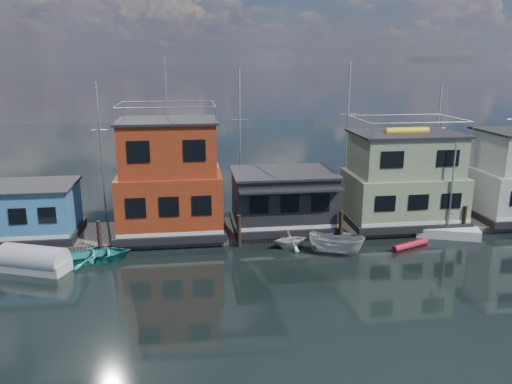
{
  "coord_description": "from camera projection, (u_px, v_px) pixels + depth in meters",
  "views": [
    {
      "loc": [
        -7.04,
        -22.07,
        12.12
      ],
      "look_at": [
        -2.47,
        12.0,
        3.0
      ],
      "focal_mm": 35.0,
      "sensor_mm": 36.0,
      "label": 1
    }
  ],
  "objects": [
    {
      "name": "houseboat_red",
      "position": [
        170.0,
        180.0,
        34.51
      ],
      "size": [
        7.4,
        5.9,
        11.86
      ],
      "color": "black",
      "rests_on": "dock"
    },
    {
      "name": "houseboat_blue",
      "position": [
        29.0,
        211.0,
        33.77
      ],
      "size": [
        6.4,
        4.9,
        3.66
      ],
      "color": "black",
      "rests_on": "dock"
    },
    {
      "name": "pilings",
      "position": [
        293.0,
        229.0,
        33.64
      ],
      "size": [
        42.28,
        0.28,
        2.2
      ],
      "color": "#2D2116",
      "rests_on": "ground"
    },
    {
      "name": "houseboat_dark",
      "position": [
        283.0,
        199.0,
        35.95
      ],
      "size": [
        7.4,
        6.1,
        4.06
      ],
      "color": "black",
      "rests_on": "dock"
    },
    {
      "name": "dinghy_teal",
      "position": [
        98.0,
        255.0,
        30.96
      ],
      "size": [
        4.5,
        3.56,
        0.84
      ],
      "primitive_type": "imported",
      "rotation": [
        0.0,
        0.0,
        1.75
      ],
      "color": "teal",
      "rests_on": "ground"
    },
    {
      "name": "red_kayak",
      "position": [
        410.0,
        245.0,
        33.1
      ],
      "size": [
        2.92,
        1.57,
        0.44
      ],
      "primitive_type": "cylinder",
      "rotation": [
        0.0,
        1.57,
        0.4
      ],
      "color": "#B7132B",
      "rests_on": "ground"
    },
    {
      "name": "tarp_runabout",
      "position": [
        34.0,
        261.0,
        29.48
      ],
      "size": [
        4.41,
        3.0,
        1.67
      ],
      "rotation": [
        0.0,
        0.0,
        -0.38
      ],
      "color": "silver",
      "rests_on": "ground"
    },
    {
      "name": "dock",
      "position": [
        289.0,
        228.0,
        36.6
      ],
      "size": [
        48.0,
        5.0,
        0.4
      ],
      "primitive_type": "cube",
      "color": "#595147",
      "rests_on": "ground"
    },
    {
      "name": "dinghy_white",
      "position": [
        290.0,
        239.0,
        33.04
      ],
      "size": [
        2.63,
        2.37,
        1.22
      ],
      "primitive_type": "imported",
      "rotation": [
        0.0,
        0.0,
        1.74
      ],
      "color": "silver",
      "rests_on": "ground"
    },
    {
      "name": "background_masts",
      "position": [
        332.0,
        141.0,
        41.58
      ],
      "size": [
        36.4,
        0.16,
        12.0
      ],
      "color": "silver",
      "rests_on": "ground"
    },
    {
      "name": "ground",
      "position": [
        336.0,
        308.0,
        25.15
      ],
      "size": [
        160.0,
        160.0,
        0.0
      ],
      "primitive_type": "plane",
      "color": "black",
      "rests_on": "ground"
    },
    {
      "name": "motorboat",
      "position": [
        336.0,
        244.0,
        31.95
      ],
      "size": [
        3.87,
        3.02,
        1.42
      ],
      "primitive_type": "imported",
      "rotation": [
        0.0,
        0.0,
        1.05
      ],
      "color": "silver",
      "rests_on": "ground"
    },
    {
      "name": "houseboat_green",
      "position": [
        403.0,
        180.0,
        36.83
      ],
      "size": [
        8.4,
        5.9,
        7.03
      ],
      "color": "black",
      "rests_on": "dock"
    },
    {
      "name": "day_sailer",
      "position": [
        447.0,
        231.0,
        35.2
      ],
      "size": [
        4.52,
        2.79,
        6.77
      ],
      "rotation": [
        0.0,
        0.0,
        -0.34
      ],
      "color": "white",
      "rests_on": "ground"
    }
  ]
}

